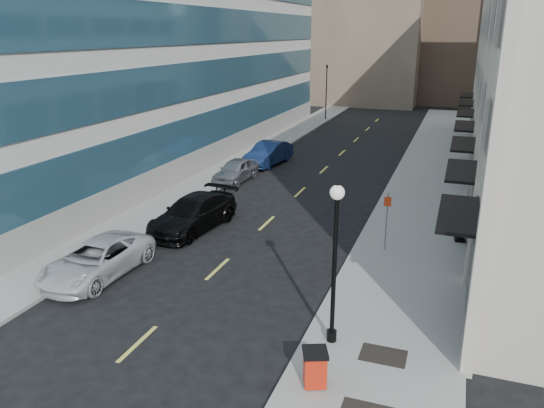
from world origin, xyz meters
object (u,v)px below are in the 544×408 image
Objects in this scene: car_black_pickup at (193,213)px; trash_bin at (315,366)px; car_white_van at (97,259)px; lamppost at (335,251)px; urn_planter at (461,230)px; sign_post at (387,214)px; car_blue_sedan at (268,154)px; traffic_signal at (327,68)px; car_silver_sedan at (236,170)px.

car_black_pickup reaches higher than trash_bin.
car_white_van is 10.67m from lamppost.
car_white_van is 16.43m from urn_planter.
sign_post is (9.60, 0.25, 1.02)m from car_black_pickup.
sign_post is at bearing 86.49° from lamppost.
car_black_pickup is at bearing 82.07° from car_white_van.
car_blue_sedan is at bearing 92.44° from car_white_van.
car_white_van is 6.31m from car_black_pickup.
car_blue_sedan is at bearing -87.01° from traffic_signal.
car_blue_sedan is 26.51m from trash_bin.
car_white_van is 12.57m from sign_post.
car_blue_sedan is 0.97× the size of lamppost.
trash_bin is at bearing -57.69° from car_silver_sedan.
urn_planter is at bearing -21.41° from car_silver_sedan.
trash_bin is 0.41× the size of sign_post.
lamppost is at bearing -75.45° from traffic_signal.
trash_bin is at bearing -59.51° from car_blue_sedan.
car_silver_sedan is 3.98× the size of trash_bin.
sign_post is (0.50, 8.11, -1.41)m from lamppost.
sign_post reaches higher than car_black_pickup.
lamppost is at bearing -97.45° from sign_post.
car_white_van is 6.04× the size of urn_planter.
lamppost is (-0.08, 2.35, 2.52)m from trash_bin.
car_silver_sedan is (0.70, -27.00, -4.97)m from traffic_signal.
car_blue_sedan is at bearing 102.14° from car_black_pickup.
sign_post reaches higher than car_blue_sedan.
car_silver_sedan is at bearing 137.85° from sign_post.
car_white_van is 11.06m from trash_bin.
urn_planter is at bearing 18.55° from car_black_pickup.
car_blue_sedan is at bearing 90.73° from trash_bin.
car_black_pickup is at bearing -77.81° from car_blue_sedan.
sign_post is (10.73, 6.45, 1.11)m from car_white_van.
car_blue_sedan is (-0.03, 20.40, 0.10)m from car_white_van.
car_black_pickup is at bearing -76.91° from car_silver_sedan.
car_blue_sedan reaches higher than trash_bin.
urn_planter is (15.10, -33.56, -5.03)m from traffic_signal.
car_white_van is at bearing -152.90° from sign_post.
lamppost is (10.70, -16.93, 2.52)m from car_silver_sedan.
car_silver_sedan is (-0.47, 15.27, 0.01)m from car_white_van.
car_blue_sedan is 18.21m from urn_planter.
lamppost is (10.26, -22.06, 2.42)m from car_blue_sedan.
car_black_pickup is 2.15× the size of sign_post.
trash_bin is 0.21× the size of lamppost.
traffic_signal is at bearing 81.69° from trash_bin.
traffic_signal is at bearing 93.94° from car_white_van.
traffic_signal reaches higher than car_white_van.
lamppost is at bearing -6.85° from car_white_van.
car_blue_sedan is at bearing 123.71° from sign_post.
car_blue_sedan is (0.44, 5.13, 0.10)m from car_silver_sedan.
car_white_van is 1.21× the size of car_silver_sedan.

